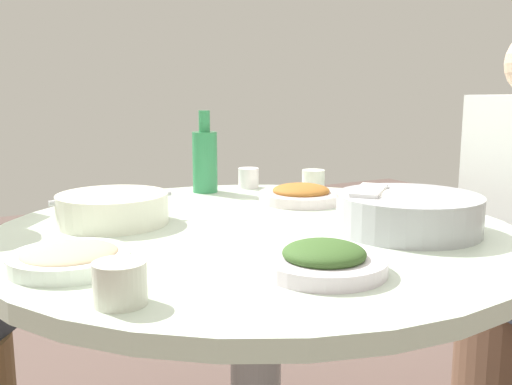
{
  "coord_description": "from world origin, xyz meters",
  "views": [
    {
      "loc": [
        0.59,
        1.07,
        1.05
      ],
      "look_at": [
        -0.0,
        -0.0,
        0.82
      ],
      "focal_mm": 40.86,
      "sensor_mm": 36.0,
      "label": 1
    }
  ],
  "objects": [
    {
      "name": "round_dining_table",
      "position": [
        0.0,
        0.0,
        0.64
      ],
      "size": [
        1.13,
        1.13,
        0.75
      ],
      "color": "#99999E",
      "rests_on": "ground"
    },
    {
      "name": "rice_bowl",
      "position": [
        -0.26,
        0.18,
        0.79
      ],
      "size": [
        0.3,
        0.3,
        0.09
      ],
      "color": "#B2B5BA",
      "rests_on": "round_dining_table"
    },
    {
      "name": "soup_bowl",
      "position": [
        0.26,
        -0.19,
        0.78
      ],
      "size": [
        0.27,
        0.24,
        0.07
      ],
      "color": "white",
      "rests_on": "round_dining_table"
    },
    {
      "name": "dish_stirfry",
      "position": [
        -0.25,
        -0.19,
        0.77
      ],
      "size": [
        0.22,
        0.22,
        0.05
      ],
      "color": "silver",
      "rests_on": "round_dining_table"
    },
    {
      "name": "dish_greens",
      "position": [
        0.05,
        0.32,
        0.77
      ],
      "size": [
        0.21,
        0.21,
        0.05
      ],
      "color": "silver",
      "rests_on": "round_dining_table"
    },
    {
      "name": "dish_noodles",
      "position": [
        0.41,
        0.09,
        0.76
      ],
      "size": [
        0.2,
        0.2,
        0.04
      ],
      "color": "white",
      "rests_on": "round_dining_table"
    },
    {
      "name": "green_bottle",
      "position": [
        -0.09,
        -0.45,
        0.84
      ],
      "size": [
        0.07,
        0.07,
        0.23
      ],
      "color": "#328C53",
      "rests_on": "round_dining_table"
    },
    {
      "name": "tea_cup_near",
      "position": [
        -0.23,
        -0.46,
        0.78
      ],
      "size": [
        0.06,
        0.06,
        0.06
      ],
      "primitive_type": "cylinder",
      "color": "white",
      "rests_on": "round_dining_table"
    },
    {
      "name": "tea_cup_far",
      "position": [
        0.38,
        0.3,
        0.78
      ],
      "size": [
        0.08,
        0.08,
        0.06
      ],
      "primitive_type": "cylinder",
      "color": "silver",
      "rests_on": "round_dining_table"
    },
    {
      "name": "tea_cup_side",
      "position": [
        -0.38,
        -0.33,
        0.78
      ],
      "size": [
        0.07,
        0.07,
        0.06
      ],
      "primitive_type": "cylinder",
      "color": "silver",
      "rests_on": "round_dining_table"
    }
  ]
}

